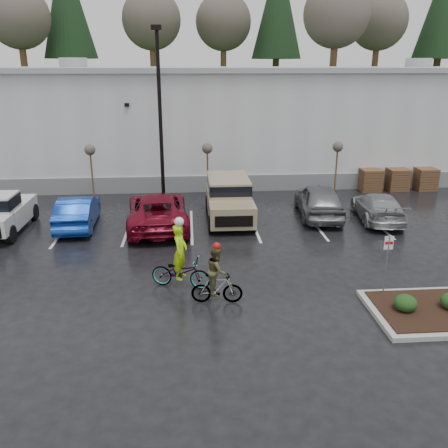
{
  "coord_description": "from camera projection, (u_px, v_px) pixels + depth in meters",
  "views": [
    {
      "loc": [
        -2.57,
        -13.59,
        7.4
      ],
      "look_at": [
        -1.21,
        4.4,
        1.3
      ],
      "focal_mm": 38.0,
      "sensor_mm": 36.0,
      "label": 1
    }
  ],
  "objects": [
    {
      "name": "cyclist_hivis",
      "position": [
        181.0,
        266.0,
        16.35
      ],
      "size": [
        2.24,
        1.34,
        2.56
      ],
      "rotation": [
        0.0,
        0.0,
        1.26
      ],
      "color": "#3F3F44",
      "rests_on": "ground"
    },
    {
      "name": "pickup_white",
      "position": [
        2.0,
        210.0,
        21.98
      ],
      "size": [
        2.1,
        5.2,
        1.96
      ],
      "primitive_type": null,
      "color": "silver",
      "rests_on": "ground"
    },
    {
      "name": "car_far_silver",
      "position": [
        378.0,
        207.0,
        23.5
      ],
      "size": [
        2.47,
        4.9,
        1.36
      ],
      "primitive_type": "imported",
      "rotation": [
        0.0,
        0.0,
        3.02
      ],
      "color": "#9FA1A7",
      "rests_on": "ground"
    },
    {
      "name": "ground",
      "position": [
        271.0,
        304.0,
        15.39
      ],
      "size": [
        120.0,
        120.0,
        0.0
      ],
      "primitive_type": "plane",
      "color": "black",
      "rests_on": "ground"
    },
    {
      "name": "wooded_ridge",
      "position": [
        209.0,
        103.0,
        56.93
      ],
      "size": [
        80.0,
        25.0,
        6.0
      ],
      "primitive_type": "cube",
      "color": "#223D19",
      "rests_on": "ground"
    },
    {
      "name": "sapling_west",
      "position": [
        90.0,
        153.0,
        26.22
      ],
      "size": [
        0.6,
        0.6,
        3.2
      ],
      "color": "#4A2F1D",
      "rests_on": "ground"
    },
    {
      "name": "car_grey",
      "position": [
        319.0,
        200.0,
        24.02
      ],
      "size": [
        2.48,
        5.17,
        1.7
      ],
      "primitive_type": "imported",
      "rotation": [
        0.0,
        0.0,
        3.05
      ],
      "color": "slate",
      "rests_on": "ground"
    },
    {
      "name": "suv_tan",
      "position": [
        229.0,
        200.0,
        23.39
      ],
      "size": [
        2.2,
        5.1,
        2.06
      ],
      "primitive_type": null,
      "color": "gray",
      "rests_on": "ground"
    },
    {
      "name": "car_blue",
      "position": [
        78.0,
        211.0,
        22.51
      ],
      "size": [
        1.86,
        4.68,
        1.51
      ],
      "primitive_type": "imported",
      "rotation": [
        0.0,
        0.0,
        3.2
      ],
      "color": "navy",
      "rests_on": "ground"
    },
    {
      "name": "pallet_stack_a",
      "position": [
        370.0,
        180.0,
        29.0
      ],
      "size": [
        1.2,
        1.2,
        1.35
      ],
      "primitive_type": "cube",
      "color": "#4A2F1D",
      "rests_on": "ground"
    },
    {
      "name": "warehouse",
      "position": [
        222.0,
        118.0,
        34.99
      ],
      "size": [
        60.5,
        15.5,
        7.2
      ],
      "color": "silver",
      "rests_on": "ground"
    },
    {
      "name": "cyclist_olive",
      "position": [
        217.0,
        281.0,
        15.26
      ],
      "size": [
        1.65,
        0.8,
        2.1
      ],
      "rotation": [
        0.0,
        0.0,
        1.49
      ],
      "color": "#3F3F44",
      "rests_on": "ground"
    },
    {
      "name": "shrub_a",
      "position": [
        405.0,
        303.0,
        14.6
      ],
      "size": [
        0.7,
        0.7,
        0.52
      ],
      "primitive_type": "ellipsoid",
      "color": "#143311",
      "rests_on": "curb_island"
    },
    {
      "name": "fire_lane_sign",
      "position": [
        387.0,
        258.0,
        15.4
      ],
      "size": [
        0.3,
        0.05,
        2.2
      ],
      "color": "gray",
      "rests_on": "ground"
    },
    {
      "name": "pallet_stack_b",
      "position": [
        397.0,
        179.0,
        29.12
      ],
      "size": [
        1.2,
        1.2,
        1.35
      ],
      "primitive_type": "cube",
      "color": "#4A2F1D",
      "rests_on": "ground"
    },
    {
      "name": "sapling_east",
      "position": [
        338.0,
        150.0,
        27.22
      ],
      "size": [
        0.6,
        0.6,
        3.2
      ],
      "color": "#4A2F1D",
      "rests_on": "ground"
    },
    {
      "name": "sapling_mid",
      "position": [
        207.0,
        151.0,
        26.69
      ],
      "size": [
        0.6,
        0.6,
        3.2
      ],
      "color": "#4A2F1D",
      "rests_on": "ground"
    },
    {
      "name": "lamppost",
      "position": [
        159.0,
        99.0,
        24.62
      ],
      "size": [
        0.5,
        1.0,
        9.22
      ],
      "color": "black",
      "rests_on": "ground"
    },
    {
      "name": "car_red",
      "position": [
        158.0,
        210.0,
        22.46
      ],
      "size": [
        3.17,
        6.13,
        1.65
      ],
      "primitive_type": "imported",
      "rotation": [
        0.0,
        0.0,
        3.21
      ],
      "color": "maroon",
      "rests_on": "ground"
    },
    {
      "name": "pallet_stack_c",
      "position": [
        425.0,
        179.0,
        29.25
      ],
      "size": [
        1.2,
        1.2,
        1.35
      ],
      "primitive_type": "cube",
      "color": "#4A2F1D",
      "rests_on": "ground"
    }
  ]
}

